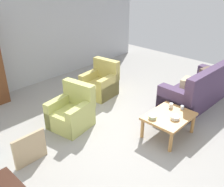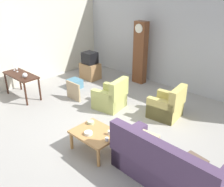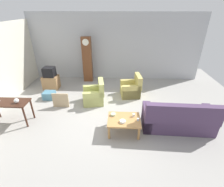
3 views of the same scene
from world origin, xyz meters
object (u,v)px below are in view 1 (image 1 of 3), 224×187
Objects in this scene: couch_floral at (198,91)px; coffee_table_wood at (169,118)px; framed_picture_leaning at (30,149)px; cup_white_porcelain at (171,105)px; bowl_shallow_green at (153,117)px; bowl_white_stacked at (175,118)px; armchair_olive_near at (72,113)px; cup_blue_rimmed at (182,107)px; armchair_olive_far at (100,84)px.

couch_floral is 2.22× the size of coffee_table_wood.
cup_white_porcelain is at bearing -23.43° from framed_picture_leaning.
framed_picture_leaning is at bearing 151.12° from bowl_shallow_green.
bowl_white_stacked reaches higher than coffee_table_wood.
armchair_olive_near reaches higher than cup_white_porcelain.
couch_floral is 1.36m from cup_white_porcelain.
cup_white_porcelain is 0.62m from bowl_shallow_green.
coffee_table_wood is at bearing -153.93° from cup_white_porcelain.
couch_floral reaches higher than cup_white_porcelain.
armchair_olive_near is 12.56× the size of cup_blue_rimmed.
armchair_olive_far reaches higher than framed_picture_leaning.
cup_white_porcelain reaches higher than coffee_table_wood.
framed_picture_leaning is at bearing 151.26° from coffee_table_wood.
framed_picture_leaning is (-1.22, -0.39, -0.02)m from armchair_olive_near.
armchair_olive_far is 2.38m from cup_blue_rimmed.
armchair_olive_near reaches higher than bowl_shallow_green.
coffee_table_wood is 6.25× the size of bowl_shallow_green.
cup_white_porcelain is (-0.07, -2.18, 0.20)m from armchair_olive_far.
armchair_olive_far is 5.99× the size of bowl_shallow_green.
bowl_shallow_green is (-0.33, 0.17, 0.10)m from coffee_table_wood.
bowl_white_stacked is (-0.44, -0.10, -0.01)m from cup_blue_rimmed.
cup_blue_rimmed is (2.74, -1.34, 0.21)m from framed_picture_leaning.
cup_white_porcelain is at bearing -47.46° from armchair_olive_near.
armchair_olive_near is 2.09m from cup_white_porcelain.
armchair_olive_near is 9.50× the size of cup_white_porcelain.
cup_white_porcelain is at bearing -2.79° from bowl_shallow_green.
cup_blue_rimmed is (1.52, -1.73, 0.19)m from armchair_olive_near.
couch_floral is 2.31× the size of armchair_olive_near.
couch_floral is 12.28× the size of bowl_white_stacked.
armchair_olive_far is (1.47, 0.64, 0.00)m from armchair_olive_near.
couch_floral is 2.31× the size of armchair_olive_far.
coffee_table_wood is at bearing -98.76° from armchair_olive_far.
armchair_olive_near is at bearing 17.86° from framed_picture_leaning.
coffee_table_wood is 13.11× the size of cup_blue_rimmed.
coffee_table_wood is 9.92× the size of cup_white_porcelain.
couch_floral reaches higher than cup_blue_rimmed.
armchair_olive_far reaches higher than cup_blue_rimmed.
armchair_olive_far reaches higher than bowl_shallow_green.
armchair_olive_near is 0.96× the size of coffee_table_wood.
bowl_shallow_green reaches higher than coffee_table_wood.
armchair_olive_near reaches higher than cup_blue_rimmed.
framed_picture_leaning is (-3.98, 1.09, -0.07)m from couch_floral.
framed_picture_leaning is 2.31m from bowl_shallow_green.
armchair_olive_far is 2.19m from cup_white_porcelain.
armchair_olive_far is 2.51m from bowl_white_stacked.
couch_floral is 1.28m from cup_blue_rimmed.
coffee_table_wood is 0.38m from bowl_shallow_green.
coffee_table_wood is 0.42m from cup_blue_rimmed.
coffee_table_wood is at bearing 172.13° from cup_blue_rimmed.
armchair_olive_near is at bearing 120.38° from bowl_white_stacked.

